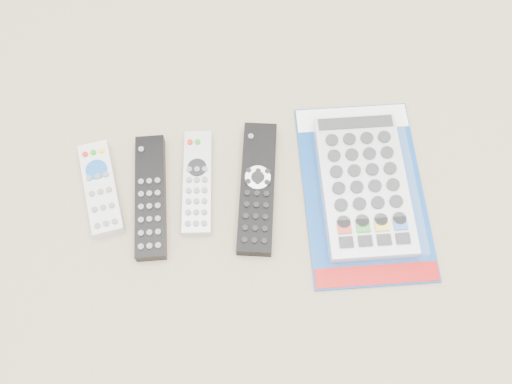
{
  "coord_description": "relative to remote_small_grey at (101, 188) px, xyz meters",
  "views": [
    {
      "loc": [
        -0.02,
        -0.35,
        0.82
      ],
      "look_at": [
        0.03,
        0.01,
        0.01
      ],
      "focal_mm": 40.0,
      "sensor_mm": 36.0,
      "label": 1
    }
  ],
  "objects": [
    {
      "name": "remote_large_black",
      "position": [
        0.24,
        -0.03,
        0.0
      ],
      "size": [
        0.09,
        0.23,
        0.02
      ],
      "rotation": [
        0.0,
        0.0,
        -0.19
      ],
      "color": "black",
      "rests_on": "ground"
    },
    {
      "name": "remote_small_grey",
      "position": [
        0.0,
        0.0,
        0.0
      ],
      "size": [
        0.07,
        0.16,
        0.02
      ],
      "rotation": [
        0.0,
        0.0,
        0.13
      ],
      "color": "silver",
      "rests_on": "ground"
    },
    {
      "name": "remote_silver_dvd",
      "position": [
        0.15,
        -0.01,
        -0.0
      ],
      "size": [
        0.06,
        0.18,
        0.02
      ],
      "rotation": [
        0.0,
        0.0,
        -0.12
      ],
      "color": "#B5B6BA",
      "rests_on": "ground"
    },
    {
      "name": "remote_slim_black",
      "position": [
        0.08,
        -0.03,
        -0.0
      ],
      "size": [
        0.06,
        0.21,
        0.02
      ],
      "rotation": [
        0.0,
        0.0,
        -0.06
      ],
      "color": "black",
      "rests_on": "ground"
    },
    {
      "name": "jumbo_remote_packaged",
      "position": [
        0.41,
        -0.05,
        0.01
      ],
      "size": [
        0.21,
        0.32,
        0.04
      ],
      "rotation": [
        0.0,
        0.0,
        -0.07
      ],
      "color": "navy",
      "rests_on": "ground"
    }
  ]
}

